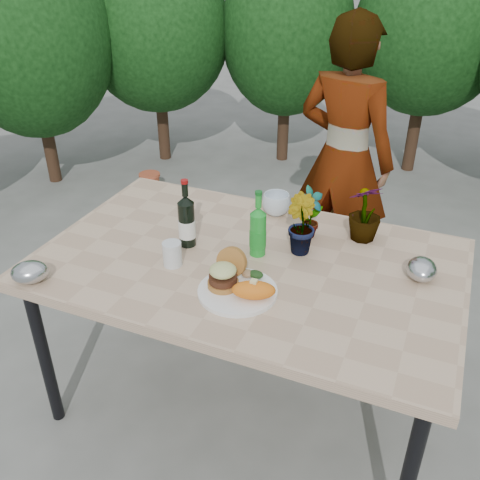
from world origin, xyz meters
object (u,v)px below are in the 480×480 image
at_px(dinner_plate, 238,291).
at_px(person, 344,159).
at_px(patio_table, 248,272).
at_px(wine_bottle, 187,222).

height_order(dinner_plate, person, person).
distance_m(patio_table, person, 1.12).
bearing_deg(person, patio_table, 98.27).
relative_size(patio_table, dinner_plate, 5.71).
distance_m(wine_bottle, person, 1.17).
distance_m(dinner_plate, person, 1.33).
bearing_deg(dinner_plate, patio_table, 102.71).
distance_m(patio_table, wine_bottle, 0.31).
bearing_deg(wine_bottle, patio_table, 10.25).
xyz_separation_m(patio_table, wine_bottle, (-0.27, 0.01, 0.16)).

